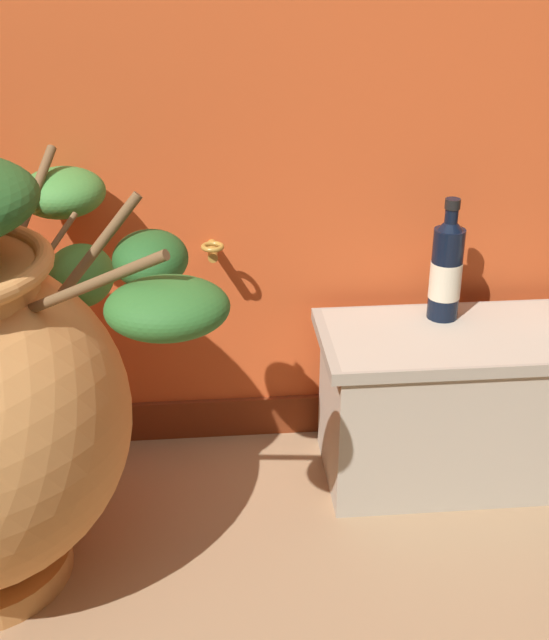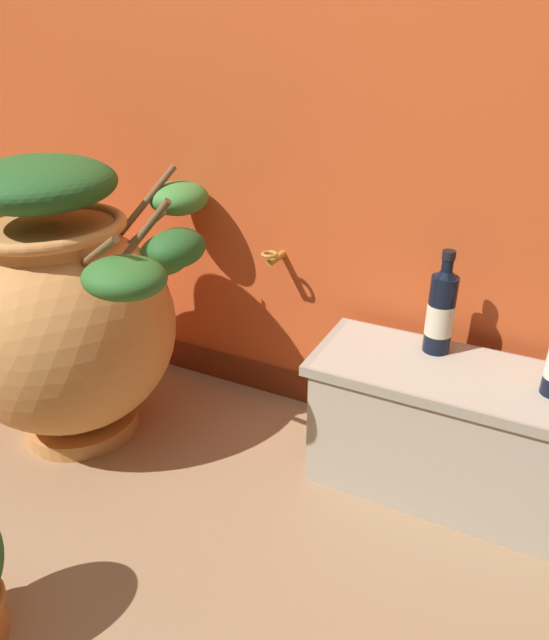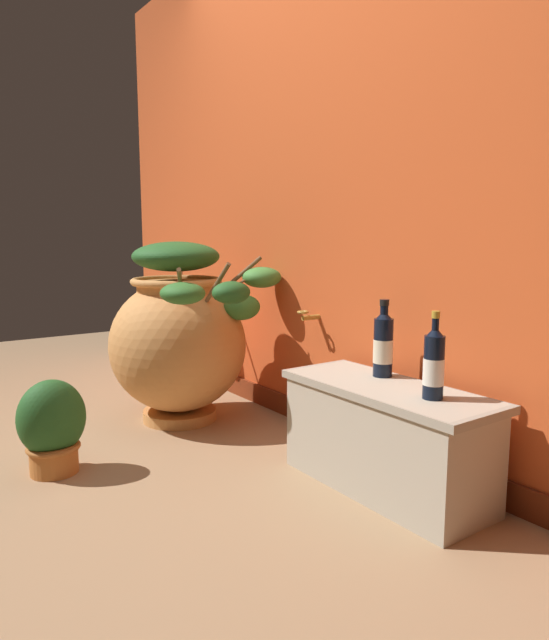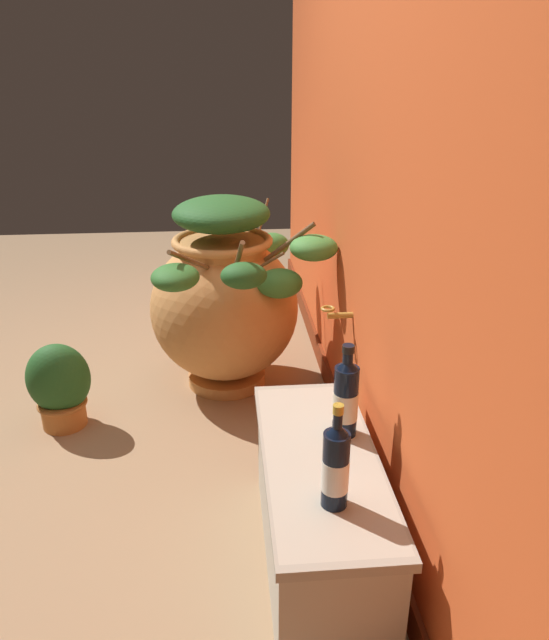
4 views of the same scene
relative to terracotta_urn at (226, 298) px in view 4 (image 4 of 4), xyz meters
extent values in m
plane|color=#9E7A56|center=(0.54, -0.61, -0.45)|extent=(7.00, 7.00, 0.00)
cube|color=#D15123|center=(0.54, 0.59, 0.85)|extent=(4.40, 0.20, 2.60)
cube|color=maroon|center=(0.54, 0.49, -0.39)|extent=(4.40, 0.02, 0.11)
cylinder|color=#B28433|center=(0.52, 0.44, 0.12)|extent=(0.02, 0.10, 0.02)
torus|color=#B28433|center=(0.52, 0.39, 0.15)|extent=(0.06, 0.06, 0.01)
cylinder|color=#D68E4C|center=(-0.01, -0.01, -0.42)|extent=(0.38, 0.38, 0.06)
ellipsoid|color=#D68E4C|center=(-0.01, -0.01, -0.05)|extent=(0.70, 0.70, 0.68)
cylinder|color=#D68E4C|center=(-0.01, -0.01, 0.23)|extent=(0.40, 0.40, 0.09)
torus|color=#D68E4C|center=(-0.01, -0.01, 0.28)|extent=(0.46, 0.46, 0.04)
cylinder|color=brown|center=(0.30, 0.05, 0.28)|extent=(0.18, 0.06, 0.21)
ellipsoid|color=#235623|center=(0.40, 0.07, 0.25)|extent=(0.15, 0.19, 0.10)
cylinder|color=brown|center=(0.31, -0.14, 0.29)|extent=(0.27, 0.15, 0.17)
ellipsoid|color=#2D6628|center=(0.44, -0.19, 0.26)|extent=(0.21, 0.19, 0.10)
cylinder|color=brown|center=(-0.34, 0.18, 0.22)|extent=(0.20, 0.13, 0.33)
ellipsoid|color=#387A33|center=(-0.48, 0.26, 0.12)|extent=(0.16, 0.19, 0.13)
cylinder|color=brown|center=(0.14, 0.28, 0.31)|extent=(0.10, 0.22, 0.20)
ellipsoid|color=#428438|center=(0.19, 0.38, 0.29)|extent=(0.20, 0.21, 0.11)
cylinder|color=brown|center=(0.19, 0.19, 0.23)|extent=(0.11, 0.13, 0.12)
ellipsoid|color=#387A33|center=(0.23, 0.23, 0.15)|extent=(0.15, 0.20, 0.13)
ellipsoid|color=#235623|center=(-0.01, -0.01, 0.40)|extent=(0.44, 0.44, 0.15)
cube|color=#B2A893|center=(1.20, 0.26, -0.25)|extent=(0.82, 0.33, 0.41)
cube|color=#A09785|center=(1.20, 0.26, -0.06)|extent=(0.86, 0.34, 0.03)
cylinder|color=black|center=(1.09, 0.36, 0.07)|extent=(0.08, 0.08, 0.23)
cone|color=black|center=(1.09, 0.36, 0.20)|extent=(0.08, 0.08, 0.04)
cylinder|color=black|center=(1.09, 0.36, 0.22)|extent=(0.03, 0.03, 0.08)
cylinder|color=black|center=(1.09, 0.36, 0.25)|extent=(0.04, 0.04, 0.02)
cylinder|color=beige|center=(1.09, 0.36, 0.06)|extent=(0.08, 0.08, 0.09)
cylinder|color=black|center=(1.41, 0.27, 0.06)|extent=(0.07, 0.07, 0.22)
cone|color=black|center=(1.41, 0.27, 0.19)|extent=(0.07, 0.07, 0.04)
cylinder|color=black|center=(1.41, 0.27, 0.22)|extent=(0.02, 0.02, 0.08)
cylinder|color=#B7932D|center=(1.41, 0.27, 0.25)|extent=(0.03, 0.03, 0.02)
cylinder|color=white|center=(1.41, 0.27, 0.05)|extent=(0.07, 0.07, 0.09)
cylinder|color=#C17033|center=(0.32, -0.73, -0.39)|extent=(0.19, 0.19, 0.12)
torus|color=#B2672E|center=(0.32, -0.73, -0.34)|extent=(0.21, 0.21, 0.02)
ellipsoid|color=#235623|center=(0.32, -0.73, -0.22)|extent=(0.21, 0.27, 0.31)
camera|label=1|loc=(0.50, -1.47, 0.86)|focal=46.75mm
camera|label=2|loc=(1.32, -1.15, 0.78)|focal=31.88mm
camera|label=3|loc=(2.65, -1.27, 0.51)|focal=31.96mm
camera|label=4|loc=(2.67, 0.00, 1.03)|focal=33.84mm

